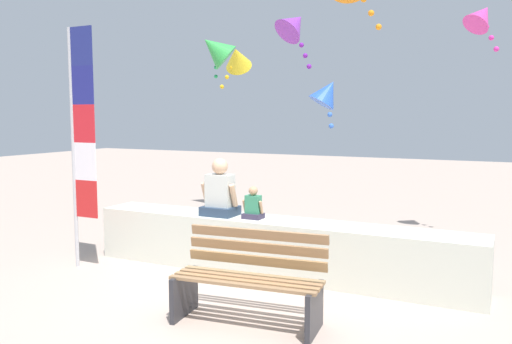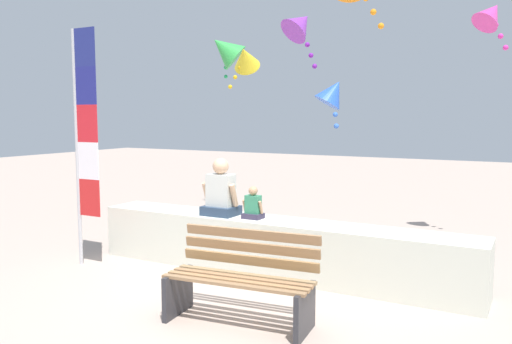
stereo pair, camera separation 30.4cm
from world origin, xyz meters
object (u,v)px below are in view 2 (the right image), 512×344
Objects in this scene: person_adult at (221,193)px; flag_banner at (83,133)px; kite_blue at (333,93)px; person_child at (253,206)px; kite_magenta at (491,14)px; kite_purple at (300,24)px; park_bench at (241,281)px; kite_green at (225,49)px; kite_yellow at (245,58)px.

flag_banner is at bearing -153.47° from person_adult.
person_adult is at bearing -107.09° from kite_blue.
kite_blue is at bearing 84.68° from person_child.
kite_magenta reaches higher than kite_purple.
kite_magenta is at bearing 69.36° from park_bench.
kite_purple is at bearing 105.85° from park_bench.
park_bench is 5.04m from kite_purple.
kite_magenta is (2.44, 3.12, 2.70)m from person_child.
kite_green is at bearing 123.37° from park_bench.
kite_blue is at bearing 97.30° from park_bench.
kite_blue is at bearing -1.75° from kite_purple.
park_bench is 4.31m from kite_blue.
kite_yellow is (-2.00, 0.63, 0.71)m from kite_blue.
flag_banner is 4.64m from kite_green.
flag_banner reaches higher than kite_blue.
kite_purple is at bearing -28.56° from kite_green.
kite_magenta is (4.56, 3.94, 1.77)m from flag_banner.
park_bench is 1.68× the size of kite_yellow.
kite_yellow is (-4.23, -0.21, -0.46)m from kite_magenta.
kite_blue is at bearing -17.36° from kite_yellow.
person_adult is 0.88× the size of kite_magenta.
person_child is 4.79m from kite_magenta.
kite_purple is at bearing -23.37° from kite_yellow.
person_child is at bearing -95.32° from kite_blue.
kite_green is 1.20× the size of kite_magenta.
kite_yellow is at bearing 113.95° from person_adult.
kite_yellow reaches higher than flag_banner.
person_child is 4.09m from kite_yellow.
person_adult is 0.84× the size of kite_yellow.
flag_banner is 3.97m from kite_purple.
flag_banner is (-2.82, 0.68, 1.39)m from park_bench.
kite_blue is (0.21, 2.29, 1.53)m from person_child.
kite_purple is at bearing 87.29° from person_adult.
kite_yellow is at bearing -36.37° from kite_green.
kite_green reaches higher than person_adult.
person_child is at bearing -58.50° from kite_yellow.
kite_blue is at bearing 72.91° from person_adult.
park_bench is at bearing -110.64° from kite_magenta.
kite_yellow reaches higher than kite_blue.
kite_green reaches higher than park_bench.
person_child is at bearing 21.01° from flag_banner.
person_child is 3.54m from kite_purple.
flag_banner reaches higher than person_child.
kite_magenta reaches higher than kite_yellow.
kite_magenta is at bearing 51.99° from person_child.
kite_purple reaches higher than park_bench.
person_adult is at bearing 26.53° from flag_banner.
park_bench is at bearing -82.70° from kite_blue.
person_adult is at bearing -92.71° from kite_purple.
kite_magenta is (2.23, 0.83, 1.17)m from kite_blue.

